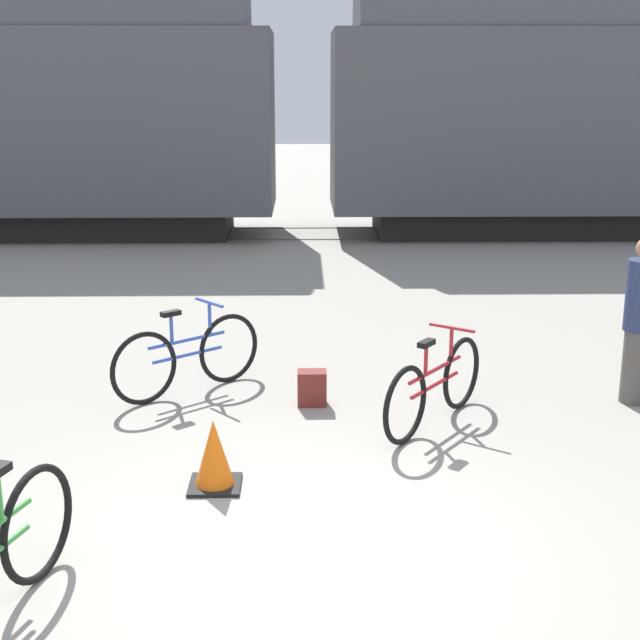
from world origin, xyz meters
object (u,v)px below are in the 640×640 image
Objects in this scene: bicycle_blue at (188,356)px; freight_train at (303,93)px; traffic_cone at (214,456)px; bicycle_maroon at (435,386)px; backpack at (312,388)px.

freight_train is at bearing 83.10° from bicycle_blue.
bicycle_blue is at bearing 102.04° from traffic_cone.
bicycle_blue is at bearing 158.71° from bicycle_maroon.
bicycle_maroon reaches higher than backpack.
traffic_cone is (-1.88, -1.26, -0.12)m from bicycle_maroon.
bicycle_maroon is at bearing 33.81° from traffic_cone.
bicycle_blue is 2.23m from traffic_cone.
traffic_cone is at bearing -77.96° from bicycle_blue.
backpack is at bearing 66.79° from traffic_cone.
freight_train reaches higher than backpack.
bicycle_blue reaches higher than bicycle_maroon.
traffic_cone reaches higher than backpack.
bicycle_maroon is 2.64× the size of traffic_cone.
traffic_cone is at bearing -113.21° from backpack.
freight_train is at bearing 96.35° from bicycle_maroon.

